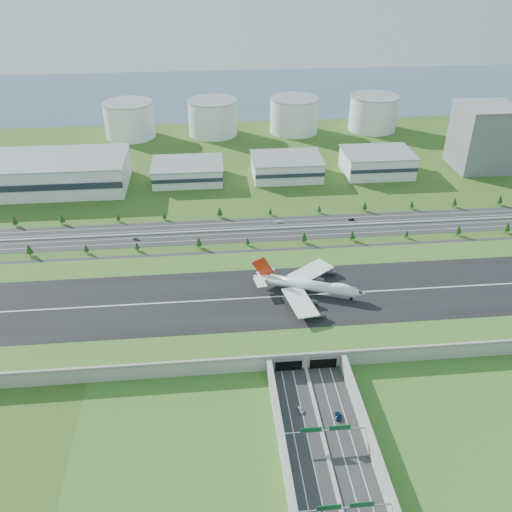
{
  "coord_description": "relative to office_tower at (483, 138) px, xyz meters",
  "views": [
    {
      "loc": [
        -43.08,
        -245.27,
        184.29
      ],
      "look_at": [
        -16.28,
        35.0,
        14.24
      ],
      "focal_mm": 38.0,
      "sensor_mm": 36.0,
      "label": 1
    }
  ],
  "objects": [
    {
      "name": "airfield_deck",
      "position": [
        -200.0,
        -195.09,
        -23.38
      ],
      "size": [
        520.0,
        100.0,
        9.2
      ],
      "color": "gray",
      "rests_on": "ground"
    },
    {
      "name": "bay_water",
      "position": [
        -200.0,
        285.0,
        -27.47
      ],
      "size": [
        1200.0,
        260.0,
        0.06
      ],
      "primitive_type": "cube",
      "color": "#3A5670",
      "rests_on": "ground"
    },
    {
      "name": "car_7",
      "position": [
        -192.76,
        -91.26,
        -26.69
      ],
      "size": [
        5.09,
        3.0,
        1.39
      ],
      "primitive_type": "imported",
      "rotation": [
        0.0,
        0.0,
        -1.81
      ],
      "color": "white",
      "rests_on": "ground"
    },
    {
      "name": "hangar_mid_b",
      "position": [
        -175.0,
        -5.0,
        -19.0
      ],
      "size": [
        58.0,
        42.0,
        17.0
      ],
      "primitive_type": "cube",
      "color": "silver",
      "rests_on": "ground"
    },
    {
      "name": "car_4",
      "position": [
        -294.74,
        -107.28,
        -26.63
      ],
      "size": [
        4.75,
        3.32,
        1.5
      ],
      "primitive_type": "imported",
      "rotation": [
        0.0,
        0.0,
        1.18
      ],
      "color": "#56565B",
      "rests_on": "ground"
    },
    {
      "name": "hangar_west",
      "position": [
        -370.0,
        -10.0,
        -15.0
      ],
      "size": [
        120.0,
        60.0,
        25.0
      ],
      "primitive_type": "cube",
      "color": "silver",
      "rests_on": "ground"
    },
    {
      "name": "underpass_road",
      "position": [
        -200.0,
        -294.42,
        -24.07
      ],
      "size": [
        38.8,
        120.4,
        8.0
      ],
      "color": "#28282B",
      "rests_on": "ground"
    },
    {
      "name": "north_expressway",
      "position": [
        -200.0,
        -100.0,
        -27.44
      ],
      "size": [
        560.0,
        36.0,
        0.12
      ],
      "primitive_type": "cube",
      "color": "#28282B",
      "rests_on": "ground"
    },
    {
      "name": "ground",
      "position": [
        -200.0,
        -195.0,
        -27.5
      ],
      "size": [
        1200.0,
        1200.0,
        0.0
      ],
      "primitive_type": "plane",
      "color": "#284E18",
      "rests_on": "ground"
    },
    {
      "name": "car_5",
      "position": [
        -139.06,
        -92.37,
        -26.65
      ],
      "size": [
        4.65,
        2.31,
        1.47
      ],
      "primitive_type": "imported",
      "rotation": [
        0.0,
        0.0,
        -1.75
      ],
      "color": "black",
      "rests_on": "ground"
    },
    {
      "name": "fuel_tank_d",
      "position": [
        -65.0,
        115.0,
        -10.0
      ],
      "size": [
        50.0,
        50.0,
        35.0
      ],
      "primitive_type": "cylinder",
      "color": "silver",
      "rests_on": "ground"
    },
    {
      "name": "tree_row",
      "position": [
        -174.59,
        -100.02,
        -22.77
      ],
      "size": [
        503.57,
        48.73,
        8.46
      ],
      "color": "#3D2819",
      "rests_on": "ground"
    },
    {
      "name": "fuel_tank_a",
      "position": [
        -320.0,
        115.0,
        -10.0
      ],
      "size": [
        50.0,
        50.0,
        35.0
      ],
      "primitive_type": "cylinder",
      "color": "silver",
      "rests_on": "ground"
    },
    {
      "name": "hangar_mid_a",
      "position": [
        -260.0,
        -5.0,
        -20.0
      ],
      "size": [
        58.0,
        42.0,
        15.0
      ],
      "primitive_type": "cube",
      "color": "silver",
      "rests_on": "ground"
    },
    {
      "name": "car_2",
      "position": [
        -191.11,
        -277.03,
        -26.64
      ],
      "size": [
        2.87,
        5.51,
        1.48
      ],
      "primitive_type": "imported",
      "rotation": [
        0.0,
        0.0,
        3.06
      ],
      "color": "#0D1F41",
      "rests_on": "ground"
    },
    {
      "name": "office_tower",
      "position": [
        0.0,
        0.0,
        0.0
      ],
      "size": [
        46.0,
        46.0,
        55.0
      ],
      "primitive_type": "cube",
      "color": "slate",
      "rests_on": "ground"
    },
    {
      "name": "boeing_747",
      "position": [
        -190.07,
        -193.2,
        -13.8
      ],
      "size": [
        61.73,
        57.26,
        20.05
      ],
      "rotation": [
        0.0,
        0.0,
        -0.37
      ],
      "color": "white",
      "rests_on": "airfield_deck"
    },
    {
      "name": "sign_gantry_near",
      "position": [
        -200.0,
        -290.04,
        -20.55
      ],
      "size": [
        38.7,
        0.7,
        9.8
      ],
      "color": "gray",
      "rests_on": "ground"
    },
    {
      "name": "fuel_tank_b",
      "position": [
        -235.0,
        115.0,
        -10.0
      ],
      "size": [
        50.0,
        50.0,
        35.0
      ],
      "primitive_type": "cylinder",
      "color": "silver",
      "rests_on": "ground"
    },
    {
      "name": "car_0",
      "position": [
        -207.01,
        -271.99,
        -26.62
      ],
      "size": [
        2.98,
        4.77,
        1.51
      ],
      "primitive_type": "imported",
      "rotation": [
        0.0,
        0.0,
        0.29
      ],
      "color": "silver",
      "rests_on": "ground"
    },
    {
      "name": "hangar_mid_c",
      "position": [
        -95.0,
        -5.0,
        -18.0
      ],
      "size": [
        58.0,
        42.0,
        19.0
      ],
      "primitive_type": "cube",
      "color": "silver",
      "rests_on": "ground"
    },
    {
      "name": "fuel_tank_c",
      "position": [
        -150.0,
        115.0,
        -10.0
      ],
      "size": [
        50.0,
        50.0,
        35.0
      ],
      "primitive_type": "cylinder",
      "color": "silver",
      "rests_on": "ground"
    },
    {
      "name": "sign_gantry_far",
      "position": [
        -200.0,
        -325.04,
        -20.55
      ],
      "size": [
        38.7,
        0.7,
        9.8
      ],
      "color": "gray",
      "rests_on": "ground"
    }
  ]
}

